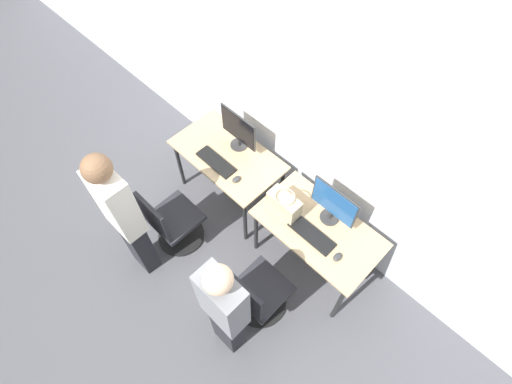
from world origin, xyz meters
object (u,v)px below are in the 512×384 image
handbag (284,204)px  office_chair_right (257,295)px  monitor_left (238,130)px  keyboard_right (312,235)px  monitor_right (334,204)px  person_left (123,215)px  keyboard_left (216,162)px  person_right (224,309)px  mouse_left (236,179)px  mouse_right (338,257)px  office_chair_left (172,223)px

handbag → office_chair_right: bearing=-65.7°
monitor_left → keyboard_right: (1.16, -0.26, -0.21)m
monitor_left → monitor_right: size_ratio=1.00×
person_left → keyboard_left: bearing=88.6°
office_chair_right → person_right: 0.61m
mouse_left → handbag: 0.55m
person_left → person_right: (1.15, 0.07, -0.09)m
monitor_left → handbag: monitor_left is taller
person_left → person_right: size_ratio=1.10×
keyboard_right → mouse_right: (0.29, -0.01, 0.01)m
keyboard_left → mouse_right: mouse_right is taller
mouse_left → monitor_left: bearing=132.7°
person_left → monitor_right: 1.75m
keyboard_left → office_chair_left: (0.00, -0.63, -0.40)m
monitor_left → office_chair_right: size_ratio=0.51×
office_chair_left → handbag: 1.19m
keyboard_right → keyboard_left: bearing=-177.6°
monitor_left → office_chair_left: monitor_left is taller
keyboard_left → office_chair_left: bearing=-89.8°
mouse_left → handbag: handbag is taller
person_right → handbag: bearing=106.7°
monitor_right → mouse_right: size_ratio=4.94×
person_left → office_chair_right: person_left is taller
keyboard_left → mouse_right: size_ratio=4.79×
keyboard_left → keyboard_right: (1.16, 0.05, 0.00)m
monitor_left → keyboard_right: monitor_left is taller
handbag → mouse_left: bearing=-173.7°
monitor_right → mouse_right: 0.44m
person_left → person_right: bearing=3.7°
monitor_left → keyboard_left: 0.37m
person_right → keyboard_right: bearing=87.7°
monitor_right → person_right: (-0.04, -1.22, -0.12)m
keyboard_left → handbag: handbag is taller
monitor_left → mouse_left: size_ratio=4.94×
monitor_left → person_left: size_ratio=0.26×
office_chair_right → person_right: person_right is taller
mouse_left → keyboard_right: (0.87, 0.05, -0.01)m
mouse_left → keyboard_left: bearing=178.8°
monitor_left → office_chair_right: (1.11, -0.87, -0.61)m
office_chair_right → handbag: (-0.28, 0.61, 0.50)m
monitor_left → monitor_right: (1.16, -0.01, 0.00)m
keyboard_left → mouse_left: size_ratio=4.79×
mouse_left → person_left: person_left is taller
person_left → handbag: person_left is taller
office_chair_right → person_left: bearing=-158.7°
person_left → mouse_left: bearing=72.5°
keyboard_left → office_chair_left: 0.75m
keyboard_left → office_chair_right: bearing=-26.9°
office_chair_right → monitor_left: bearing=141.8°
office_chair_left → keyboard_right: (1.16, 0.68, 0.40)m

